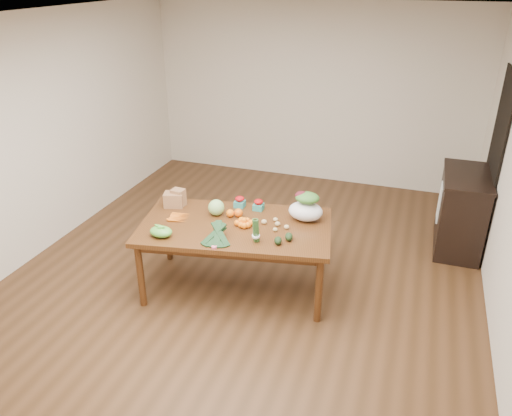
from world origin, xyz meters
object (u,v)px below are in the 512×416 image
(cabinet, at_px, (461,211))
(dining_table, at_px, (236,256))
(kale_bunch, at_px, (216,235))
(salad_bag, at_px, (306,208))
(mandarin_cluster, at_px, (244,222))
(asparagus_bundle, at_px, (256,230))
(cabbage, at_px, (216,207))
(paper_bag, at_px, (174,198))

(cabinet, bearing_deg, dining_table, -143.00)
(cabinet, bearing_deg, kale_bunch, -137.45)
(salad_bag, bearing_deg, dining_table, -152.62)
(mandarin_cluster, height_order, asparagus_bundle, asparagus_bundle)
(cabbage, bearing_deg, paper_bag, 175.27)
(paper_bag, relative_size, asparagus_bundle, 1.09)
(cabinet, bearing_deg, cabbage, -148.36)
(cabinet, xyz_separation_m, paper_bag, (-3.02, -1.50, 0.38))
(cabinet, xyz_separation_m, kale_bunch, (-2.27, -2.09, 0.36))
(paper_bag, distance_m, kale_bunch, 0.95)
(asparagus_bundle, bearing_deg, cabbage, 134.06)
(mandarin_cluster, xyz_separation_m, asparagus_bundle, (0.21, -0.26, 0.07))
(cabinet, relative_size, cabbage, 6.03)
(dining_table, relative_size, kale_bunch, 4.78)
(cabinet, relative_size, kale_bunch, 2.55)
(dining_table, relative_size, cabbage, 11.30)
(cabinet, height_order, kale_bunch, cabinet)
(paper_bag, bearing_deg, cabinet, 26.42)
(dining_table, bearing_deg, mandarin_cluster, -14.31)
(kale_bunch, xyz_separation_m, asparagus_bundle, (0.35, 0.13, 0.05))
(dining_table, xyz_separation_m, salad_bag, (0.64, 0.33, 0.51))
(dining_table, height_order, kale_bunch, kale_bunch)
(mandarin_cluster, bearing_deg, cabbage, 157.62)
(cabinet, height_order, salad_bag, salad_bag)
(cabinet, distance_m, asparagus_bundle, 2.77)
(asparagus_bundle, bearing_deg, cabinet, 34.86)
(dining_table, xyz_separation_m, kale_bunch, (-0.04, -0.40, 0.45))
(paper_bag, bearing_deg, dining_table, -13.41)
(dining_table, xyz_separation_m, asparagus_bundle, (0.31, -0.27, 0.50))
(asparagus_bundle, distance_m, salad_bag, 0.69)
(mandarin_cluster, height_order, salad_bag, salad_bag)
(mandarin_cluster, bearing_deg, kale_bunch, -108.94)
(dining_table, xyz_separation_m, cabinet, (2.24, 1.69, 0.10))
(cabinet, xyz_separation_m, cabbage, (-2.50, -1.54, 0.36))
(cabbage, xyz_separation_m, asparagus_bundle, (0.58, -0.41, 0.04))
(asparagus_bundle, relative_size, salad_bag, 0.71)
(mandarin_cluster, relative_size, asparagus_bundle, 0.72)
(cabbage, relative_size, kale_bunch, 0.42)
(paper_bag, height_order, kale_bunch, paper_bag)
(paper_bag, distance_m, salad_bag, 1.43)
(kale_bunch, distance_m, asparagus_bundle, 0.38)
(dining_table, height_order, paper_bag, paper_bag)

